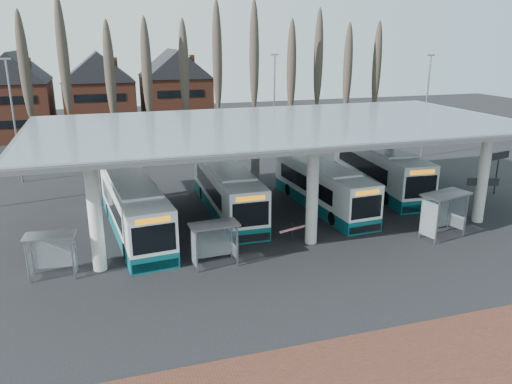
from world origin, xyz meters
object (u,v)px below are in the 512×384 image
object	(u,v)px
bus_0	(134,208)
bus_1	(227,190)
shelter_1	(214,235)
shelter_2	(443,205)
bus_2	(322,187)
bus_3	(379,169)
shelter_0	(51,245)

from	to	relation	value
bus_0	bus_1	world-z (taller)	bus_0
shelter_1	shelter_2	world-z (taller)	shelter_2
shelter_1	bus_2	bearing A→B (deg)	33.94
bus_3	shelter_0	world-z (taller)	bus_3
shelter_1	shelter_2	bearing A→B (deg)	-3.92
bus_0	bus_2	world-z (taller)	bus_0
bus_1	shelter_0	bearing A→B (deg)	-146.50
bus_3	shelter_2	bearing A→B (deg)	-95.00
bus_1	shelter_1	distance (m)	8.60
shelter_0	bus_0	bearing A→B (deg)	53.51
bus_3	shelter_1	size ratio (longest dim) A/B	4.85
shelter_2	bus_0	bearing A→B (deg)	146.87
shelter_0	bus_2	bearing A→B (deg)	24.59
bus_1	shelter_0	xyz separation A→B (m)	(-10.90, -6.94, 0.12)
shelter_2	bus_1	bearing A→B (deg)	129.91
bus_0	bus_3	world-z (taller)	bus_3
shelter_0	shelter_1	distance (m)	8.18
shelter_0	shelter_1	world-z (taller)	shelter_1
bus_1	shelter_0	distance (m)	12.92
bus_1	bus_3	distance (m)	13.16
bus_0	shelter_0	world-z (taller)	bus_0
shelter_2	shelter_0	bearing A→B (deg)	162.76
bus_3	bus_1	bearing A→B (deg)	-167.15
bus_2	shelter_2	xyz separation A→B (m)	(4.53, -7.42, 0.54)
bus_1	bus_3	size ratio (longest dim) A/B	0.93
bus_0	bus_2	distance (m)	13.26
shelter_1	bus_3	bearing A→B (deg)	29.31
bus_1	shelter_2	distance (m)	14.05
bus_2	shelter_1	distance (m)	11.97
bus_1	shelter_1	size ratio (longest dim) A/B	4.52
bus_2	shelter_1	xyz separation A→B (m)	(-9.56, -7.19, 0.24)
bus_0	bus_3	size ratio (longest dim) A/B	0.96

